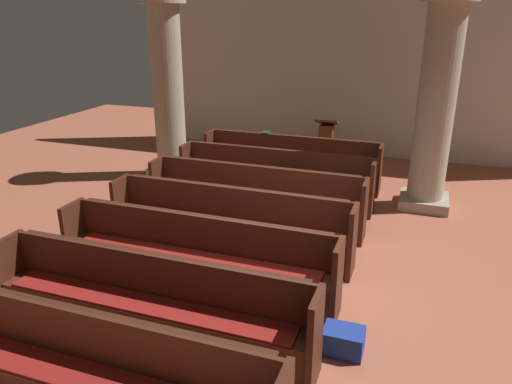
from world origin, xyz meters
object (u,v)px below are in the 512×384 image
object	(u,v)px
pew_row_0	(290,160)
lectern	(326,148)
pew_row_2	(254,196)
pew_row_1	(274,176)
pew_row_3	(229,221)
hymn_book	(266,132)
pillar_far_side	(168,83)
pillar_aisle_side	(437,98)
pew_row_5	(148,301)
pew_row_4	(195,255)
pew_row_6	(79,370)
kneeler_box_blue	(343,341)

from	to	relation	value
pew_row_0	lectern	world-z (taller)	lectern
pew_row_2	lectern	world-z (taller)	lectern
pew_row_0	pew_row_1	size ratio (longest dim) A/B	1.00
pew_row_0	pew_row_3	size ratio (longest dim) A/B	1.00
pew_row_2	hymn_book	size ratio (longest dim) A/B	17.60
pew_row_1	pillar_far_side	bearing A→B (deg)	161.78
pew_row_2	pillar_aisle_side	xyz separation A→B (m)	(2.51, 1.73, 1.39)
pew_row_2	pew_row_5	world-z (taller)	same
pew_row_0	lectern	distance (m)	1.31
pew_row_4	pew_row_5	world-z (taller)	same
pew_row_6	hymn_book	xyz separation A→B (m)	(-0.57, 6.43, 0.45)
pew_row_0	pew_row_6	distance (m)	6.24
pew_row_4	pew_row_0	bearing A→B (deg)	90.00
pew_row_3	pew_row_6	bearing A→B (deg)	-90.00
pew_row_1	pew_row_6	bearing A→B (deg)	-90.00
lectern	pew_row_4	bearing A→B (deg)	-94.60
pew_row_6	lectern	bearing A→B (deg)	86.68
pew_row_5	pew_row_4	bearing A→B (deg)	90.00
pew_row_4	pew_row_5	xyz separation A→B (m)	(0.00, -1.04, 0.00)
pew_row_4	kneeler_box_blue	size ratio (longest dim) A/B	8.61
pew_row_6	pillar_aisle_side	world-z (taller)	pillar_aisle_side
pew_row_0	pew_row_6	size ratio (longest dim) A/B	1.00
pew_row_5	pillar_aisle_side	size ratio (longest dim) A/B	0.95
pew_row_0	pew_row_2	bearing A→B (deg)	-90.00
lectern	kneeler_box_blue	world-z (taller)	lectern
pillar_aisle_side	hymn_book	bearing A→B (deg)	170.08
pew_row_0	pew_row_3	distance (m)	3.12
lectern	pew_row_1	bearing A→B (deg)	-100.78
pew_row_5	pillar_far_side	bearing A→B (deg)	116.33
pillar_far_side	lectern	bearing A→B (deg)	26.94
pew_row_0	pew_row_3	world-z (taller)	same
pew_row_1	pew_row_4	size ratio (longest dim) A/B	1.00
pillar_far_side	hymn_book	distance (m)	2.15
pew_row_5	kneeler_box_blue	distance (m)	1.97
pew_row_2	pillar_far_side	xyz separation A→B (m)	(-2.46, 1.85, 1.39)
pew_row_1	pew_row_4	world-z (taller)	same
lectern	pew_row_0	bearing A→B (deg)	-109.30
pew_row_4	kneeler_box_blue	world-z (taller)	pew_row_4
lectern	kneeler_box_blue	size ratio (longest dim) A/B	2.71
lectern	hymn_book	distance (m)	1.53
pew_row_1	lectern	xyz separation A→B (m)	(0.43, 2.28, -0.04)
pew_row_0	pew_row_5	world-z (taller)	same
pew_row_0	hymn_book	size ratio (longest dim) A/B	17.60
pew_row_3	pew_row_6	distance (m)	3.12
pillar_aisle_side	lectern	xyz separation A→B (m)	(-2.07, 1.59, -1.43)
pew_row_5	pew_row_0	bearing A→B (deg)	90.00
pew_row_5	pew_row_6	distance (m)	1.04
hymn_book	pew_row_5	bearing A→B (deg)	-83.96
pillar_far_side	pew_row_2	bearing A→B (deg)	-36.95
pew_row_0	pew_row_6	bearing A→B (deg)	-90.00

